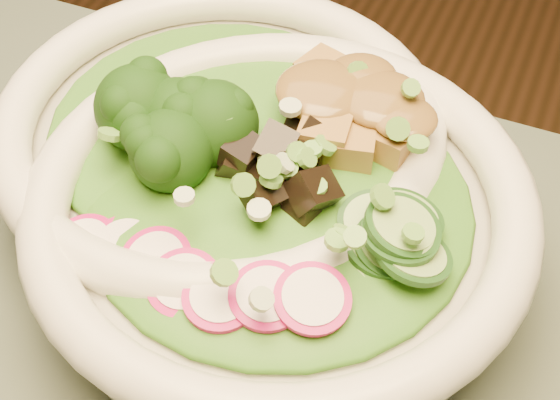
% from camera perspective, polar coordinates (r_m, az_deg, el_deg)
% --- Properties ---
extents(salad_bowl, '(0.30, 0.30, 0.08)m').
position_cam_1_polar(salad_bowl, '(0.47, -0.00, -1.74)').
color(salad_bowl, silver).
rests_on(salad_bowl, dining_table).
extents(side_bowl, '(0.29, 0.29, 0.08)m').
position_cam_1_polar(side_bowl, '(0.52, -4.37, 4.03)').
color(side_bowl, silver).
rests_on(side_bowl, dining_table).
extents(lettuce_bed, '(0.23, 0.23, 0.03)m').
position_cam_1_polar(lettuce_bed, '(0.45, 0.00, 0.09)').
color(lettuce_bed, '#175812').
rests_on(lettuce_bed, salad_bowl).
extents(side_lettuce, '(0.19, 0.19, 0.02)m').
position_cam_1_polar(side_lettuce, '(0.50, -4.50, 5.74)').
color(side_lettuce, '#175812').
rests_on(side_lettuce, side_bowl).
extents(broccoli_florets, '(0.10, 0.09, 0.05)m').
position_cam_1_polar(broccoli_florets, '(0.47, -7.31, 4.87)').
color(broccoli_florets, black).
rests_on(broccoli_florets, salad_bowl).
extents(radish_slices, '(0.13, 0.06, 0.02)m').
position_cam_1_polar(radish_slices, '(0.41, -5.32, -6.02)').
color(radish_slices, '#B30D5A').
rests_on(radish_slices, salad_bowl).
extents(cucumber_slices, '(0.08, 0.08, 0.04)m').
position_cam_1_polar(cucumber_slices, '(0.42, 8.19, -2.78)').
color(cucumber_slices, '#93B866').
rests_on(cucumber_slices, salad_bowl).
extents(mushroom_heap, '(0.08, 0.08, 0.04)m').
position_cam_1_polar(mushroom_heap, '(0.45, 0.95, 2.54)').
color(mushroom_heap, black).
rests_on(mushroom_heap, salad_bowl).
extents(tofu_cubes, '(0.11, 0.08, 0.04)m').
position_cam_1_polar(tofu_cubes, '(0.48, 4.77, 6.25)').
color(tofu_cubes, olive).
rests_on(tofu_cubes, salad_bowl).
extents(peanut_sauce, '(0.08, 0.06, 0.02)m').
position_cam_1_polar(peanut_sauce, '(0.47, 4.87, 7.55)').
color(peanut_sauce, brown).
rests_on(peanut_sauce, tofu_cubes).
extents(scallion_garnish, '(0.21, 0.21, 0.03)m').
position_cam_1_polar(scallion_garnish, '(0.43, 0.00, 2.52)').
color(scallion_garnish, '#609E38').
rests_on(scallion_garnish, salad_bowl).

